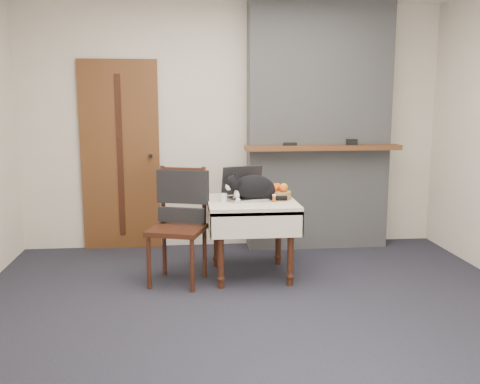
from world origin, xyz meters
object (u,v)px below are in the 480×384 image
object	(u,v)px
door	(120,156)
pill_bottle	(274,198)
laptop	(246,191)
cat	(254,188)
side_table	(252,213)
chair	(180,209)
fruit_basket	(278,193)
cream_jar	(223,198)

from	to	relation	value
door	pill_bottle	world-z (taller)	door
laptop	pill_bottle	xyz separation A→B (m)	(0.23, -0.19, -0.04)
door	laptop	distance (m)	1.59
door	cat	world-z (taller)	door
side_table	cat	world-z (taller)	cat
side_table	cat	xyz separation A→B (m)	(0.02, -0.02, 0.23)
door	chair	world-z (taller)	door
cat	fruit_basket	world-z (taller)	cat
side_table	pill_bottle	size ratio (longest dim) A/B	11.41
laptop	cat	world-z (taller)	laptop
cat	cream_jar	xyz separation A→B (m)	(-0.28, -0.03, -0.08)
laptop	chair	size ratio (longest dim) A/B	0.47
laptop	chair	bearing A→B (deg)	174.50
pill_bottle	chair	bearing A→B (deg)	175.33
door	cat	xyz separation A→B (m)	(1.29, -1.10, -0.19)
cat	cream_jar	size ratio (longest dim) A/B	7.54
door	cream_jar	bearing A→B (deg)	-48.16
door	cream_jar	distance (m)	1.54
door	side_table	world-z (taller)	door
laptop	cream_jar	size ratio (longest dim) A/B	6.30
laptop	pill_bottle	distance (m)	0.30
cat	chair	bearing A→B (deg)	168.32
laptop	side_table	bearing A→B (deg)	-81.67
laptop	cream_jar	world-z (taller)	laptop
door	chair	distance (m)	1.33
laptop	cream_jar	bearing A→B (deg)	-164.91
door	cat	distance (m)	1.70
pill_bottle	fruit_basket	world-z (taller)	fruit_basket
cream_jar	pill_bottle	size ratio (longest dim) A/B	1.09
cat	chair	size ratio (longest dim) A/B	0.56
side_table	fruit_basket	distance (m)	0.31
laptop	cat	bearing A→B (deg)	-78.23
cream_jar	cat	bearing A→B (deg)	5.82
chair	cat	bearing A→B (deg)	19.20
laptop	cat	distance (m)	0.13
side_table	cream_jar	xyz separation A→B (m)	(-0.26, -0.05, 0.15)
laptop	chair	distance (m)	0.62
cream_jar	pill_bottle	bearing A→B (deg)	-6.93
pill_bottle	fruit_basket	bearing A→B (deg)	68.56
side_table	chair	bearing A→B (deg)	-176.64
cat	pill_bottle	size ratio (longest dim) A/B	8.22
door	pill_bottle	xyz separation A→B (m)	(1.45, -1.18, -0.26)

